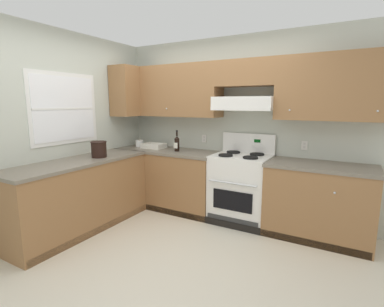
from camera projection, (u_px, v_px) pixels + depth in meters
name	position (u px, v px, depth m)	size (l,w,h in m)	color
ground_plane	(160.00, 252.00, 3.17)	(7.04, 7.04, 0.00)	beige
wall_back	(246.00, 113.00, 4.02)	(4.68, 0.57, 2.55)	beige
wall_left	(72.00, 124.00, 3.90)	(0.47, 4.00, 2.55)	beige
counter_back_run	(223.00, 187.00, 4.05)	(3.60, 0.65, 0.91)	olive
counter_left_run	(80.00, 195.00, 3.69)	(0.63, 1.91, 0.91)	olive
stove	(241.00, 188.00, 3.93)	(0.76, 0.62, 1.20)	white
wine_bottle	(177.00, 143.00, 4.28)	(0.07, 0.08, 0.32)	black
bowl	(154.00, 147.00, 4.59)	(0.35, 0.25, 0.08)	white
bucket	(99.00, 149.00, 3.81)	(0.21, 0.21, 0.21)	black
paper_towel_roll	(139.00, 143.00, 4.72)	(0.12, 0.12, 0.11)	white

